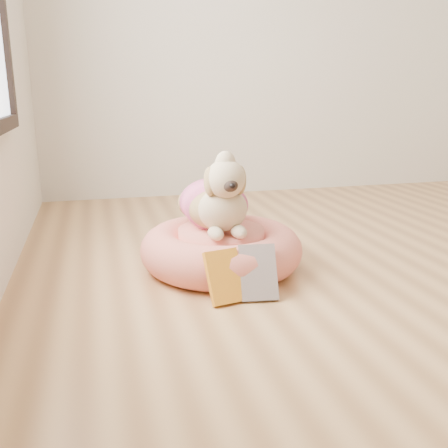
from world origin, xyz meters
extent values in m
plane|color=beige|center=(0.00, 2.25, 1.35)|extent=(4.50, 0.00, 4.50)
cylinder|color=#D96254|center=(-1.05, 0.54, 0.06)|extent=(0.55, 0.55, 0.11)
torus|color=#D96254|center=(-1.05, 0.54, 0.10)|extent=(0.75, 0.75, 0.19)
cylinder|color=#D96254|center=(-1.05, 0.54, 0.14)|extent=(0.40, 0.40, 0.10)
cube|color=yellow|center=(-1.13, 0.17, 0.10)|extent=(0.16, 0.15, 0.20)
cube|color=white|center=(-0.99, 0.17, 0.10)|extent=(0.16, 0.15, 0.21)
camera|label=1|loc=(-1.60, -1.62, 0.82)|focal=40.00mm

